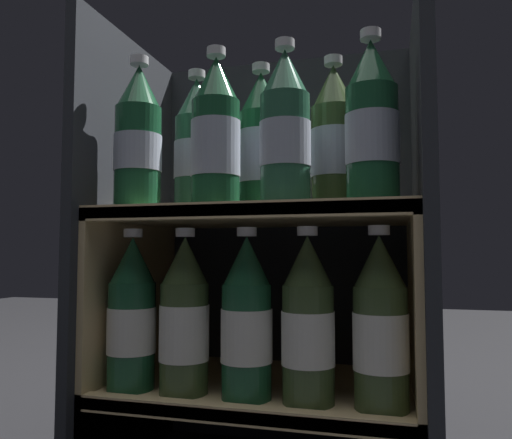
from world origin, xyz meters
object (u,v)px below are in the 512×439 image
object	(u,v)px
bottle_upper_front_1	(216,137)
bottle_upper_back_2	(334,142)
bottle_lower_front_4	(380,327)
bottle_upper_back_0	(196,149)
bottle_lower_front_2	(248,322)
bottle_upper_front_3	(372,126)
bottle_lower_front_0	(132,317)
bottle_upper_front_0	(138,141)
bottle_lower_front_1	(184,320)
bottle_lower_front_3	(308,324)
bottle_upper_back_1	(264,146)
bottle_upper_front_2	(285,132)

from	to	relation	value
bottle_upper_front_1	bottle_upper_back_2	size ratio (longest dim) A/B	1.00
bottle_lower_front_4	bottle_upper_back_2	bearing A→B (deg)	129.95
bottle_upper_back_0	bottle_lower_front_2	world-z (taller)	bottle_upper_back_0
bottle_upper_back_0	bottle_lower_front_4	size ratio (longest dim) A/B	1.00
bottle_upper_front_3	bottle_lower_front_0	size ratio (longest dim) A/B	1.00
bottle_upper_front_0	bottle_upper_back_0	xyz separation A→B (m)	(0.07, 0.09, -0.00)
bottle_upper_front_0	bottle_lower_front_1	size ratio (longest dim) A/B	1.00
bottle_upper_front_1	bottle_lower_front_1	distance (m)	0.30
bottle_upper_back_0	bottle_lower_front_3	bearing A→B (deg)	-21.91
bottle_lower_front_1	bottle_upper_front_1	bearing A→B (deg)	0.00
bottle_upper_back_0	bottle_upper_back_2	xyz separation A→B (m)	(0.25, 0.00, -0.00)
bottle_upper_back_1	bottle_lower_front_2	world-z (taller)	bottle_upper_back_1
bottle_lower_front_3	bottle_upper_back_0	bearing A→B (deg)	158.09
bottle_upper_front_3	bottle_upper_back_2	bearing A→B (deg)	126.95
bottle_upper_front_1	bottle_lower_front_1	size ratio (longest dim) A/B	1.00
bottle_upper_front_1	bottle_upper_back_0	xyz separation A→B (m)	(-0.07, 0.09, 0.00)
bottle_lower_front_2	bottle_lower_front_4	world-z (taller)	same
bottle_lower_front_0	bottle_upper_back_1	bearing A→B (deg)	23.36
bottle_upper_front_0	bottle_upper_front_3	world-z (taller)	same
bottle_lower_front_2	bottle_upper_front_2	bearing A→B (deg)	0.00
bottle_upper_front_2	bottle_lower_front_4	distance (m)	0.33
bottle_upper_back_0	bottle_lower_front_1	xyz separation A→B (m)	(0.02, -0.09, -0.30)
bottle_upper_front_3	bottle_upper_back_0	bearing A→B (deg)	164.49
bottle_upper_back_1	bottle_lower_front_3	size ratio (longest dim) A/B	1.00
bottle_upper_back_2	bottle_lower_front_3	distance (m)	0.31
bottle_upper_front_3	bottle_lower_front_1	bearing A→B (deg)	180.00
bottle_lower_front_0	bottle_lower_front_2	xyz separation A→B (m)	(0.20, 0.00, -0.00)
bottle_upper_front_3	bottle_upper_back_1	size ratio (longest dim) A/B	1.00
bottle_lower_front_3	bottle_lower_front_1	bearing A→B (deg)	180.00
bottle_lower_front_3	bottle_upper_back_1	bearing A→B (deg)	136.09
bottle_upper_front_2	bottle_lower_front_1	bearing A→B (deg)	180.00
bottle_upper_front_0	bottle_upper_back_1	xyz separation A→B (m)	(0.20, 0.09, -0.00)
bottle_upper_front_1	bottle_lower_front_2	size ratio (longest dim) A/B	1.00
bottle_upper_front_3	bottle_lower_front_1	world-z (taller)	bottle_upper_front_3
bottle_upper_back_2	bottle_lower_front_1	bearing A→B (deg)	-159.31
bottle_lower_front_0	bottle_lower_front_1	size ratio (longest dim) A/B	1.00
bottle_upper_back_1	bottle_lower_front_4	world-z (taller)	bottle_upper_back_1
bottle_upper_front_0	bottle_upper_back_2	bearing A→B (deg)	15.33
bottle_upper_back_2	bottle_lower_front_2	distance (m)	0.33
bottle_lower_front_1	bottle_lower_front_4	world-z (taller)	same
bottle_lower_front_2	bottle_lower_front_1	bearing A→B (deg)	180.00
bottle_lower_front_4	bottle_upper_back_1	bearing A→B (deg)	155.97
bottle_upper_front_3	bottle_lower_front_4	xyz separation A→B (m)	(0.01, 0.00, -0.30)
bottle_upper_front_1	bottle_lower_front_2	bearing A→B (deg)	0.00
bottle_upper_front_1	bottle_lower_front_3	xyz separation A→B (m)	(0.15, 0.00, -0.30)
bottle_upper_back_0	bottle_upper_front_3	bearing A→B (deg)	-15.51
bottle_upper_front_2	bottle_upper_back_0	size ratio (longest dim) A/B	1.00
bottle_upper_back_0	bottle_upper_back_2	distance (m)	0.25
bottle_upper_back_0	bottle_upper_front_1	bearing A→B (deg)	-51.53
bottle_upper_back_0	bottle_lower_front_4	distance (m)	0.45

